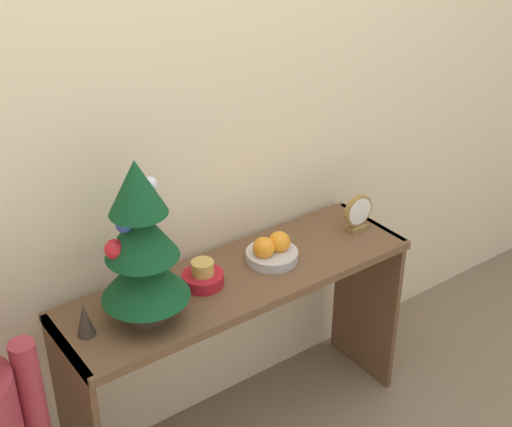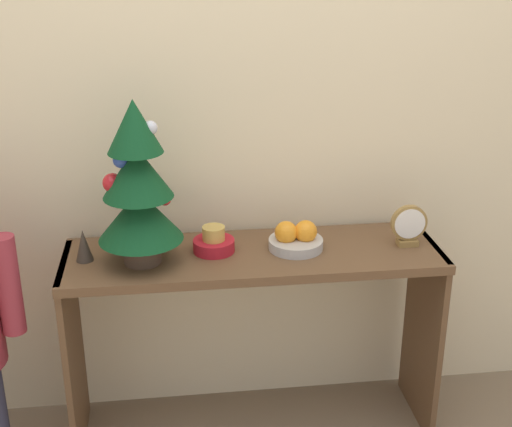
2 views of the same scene
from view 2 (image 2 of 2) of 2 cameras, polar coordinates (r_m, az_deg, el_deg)
back_wall at (r=2.33m, az=-0.94°, el=12.11°), size 7.00×0.05×2.50m
console_table at (r=2.35m, az=-0.22°, el=-6.35°), size 1.21×0.37×0.68m
mini_tree at (r=2.15m, az=-9.44°, el=2.17°), size 0.26×0.26×0.51m
fruit_bowl at (r=2.30m, az=3.20°, el=-2.02°), size 0.18×0.18×0.09m
singing_bowl at (r=2.28m, az=-3.40°, el=-2.33°), size 0.13×0.13×0.09m
desk_clock at (r=2.36m, az=12.13°, el=-0.98°), size 0.12×0.04×0.14m
figurine at (r=2.27m, az=-13.62°, el=-2.49°), size 0.05×0.05×0.10m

